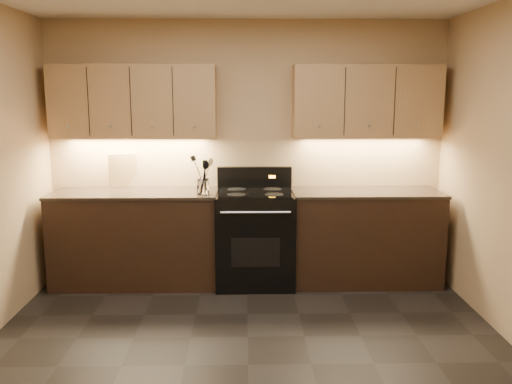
% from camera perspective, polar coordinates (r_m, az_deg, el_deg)
% --- Properties ---
extents(floor, '(4.00, 4.00, 0.00)m').
position_cam_1_polar(floor, '(3.99, -0.84, -17.72)').
color(floor, black).
rests_on(floor, ground).
extents(wall_back, '(4.00, 0.04, 2.60)m').
position_cam_1_polar(wall_back, '(5.55, -1.00, 4.37)').
color(wall_back, tan).
rests_on(wall_back, ground).
extents(counter_left, '(1.62, 0.62, 0.93)m').
position_cam_1_polar(counter_left, '(5.52, -12.50, -4.74)').
color(counter_left, black).
rests_on(counter_left, ground).
extents(counter_right, '(1.46, 0.62, 0.93)m').
position_cam_1_polar(counter_right, '(5.54, 11.38, -4.63)').
color(counter_right, black).
rests_on(counter_right, ground).
extents(stove, '(0.76, 0.68, 1.14)m').
position_cam_1_polar(stove, '(5.39, -0.11, -4.70)').
color(stove, black).
rests_on(stove, ground).
extents(upper_cab_left, '(1.60, 0.30, 0.70)m').
position_cam_1_polar(upper_cab_left, '(5.48, -12.74, 9.28)').
color(upper_cab_left, '#A68853').
rests_on(upper_cab_left, wall_back).
extents(upper_cab_right, '(1.44, 0.30, 0.70)m').
position_cam_1_polar(upper_cab_right, '(5.50, 11.54, 9.33)').
color(upper_cab_right, '#A68853').
rests_on(upper_cab_right, wall_back).
extents(outlet_plate, '(0.08, 0.01, 0.12)m').
position_cam_1_polar(outlet_plate, '(5.71, -14.15, 2.41)').
color(outlet_plate, '#B2B5BA').
rests_on(outlet_plate, wall_back).
extents(utensil_crock, '(0.15, 0.15, 0.15)m').
position_cam_1_polar(utensil_crock, '(5.20, -5.61, 0.55)').
color(utensil_crock, white).
rests_on(utensil_crock, counter_left).
extents(cutting_board, '(0.29, 0.17, 0.35)m').
position_cam_1_polar(cutting_board, '(5.67, -13.86, 2.22)').
color(cutting_board, '#D7B773').
rests_on(cutting_board, counter_left).
extents(wooden_spoon, '(0.18, 0.18, 0.34)m').
position_cam_1_polar(wooden_spoon, '(5.18, -5.95, 1.85)').
color(wooden_spoon, '#D7B773').
rests_on(wooden_spoon, utensil_crock).
extents(black_spoon, '(0.12, 0.15, 0.32)m').
position_cam_1_polar(black_spoon, '(5.21, -5.78, 1.74)').
color(black_spoon, black).
rests_on(black_spoon, utensil_crock).
extents(black_turner, '(0.10, 0.13, 0.33)m').
position_cam_1_polar(black_turner, '(5.15, -5.44, 1.68)').
color(black_turner, black).
rests_on(black_turner, utensil_crock).
extents(steel_spatula, '(0.22, 0.13, 0.40)m').
position_cam_1_polar(steel_spatula, '(5.19, -5.25, 2.14)').
color(steel_spatula, silver).
rests_on(steel_spatula, utensil_crock).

